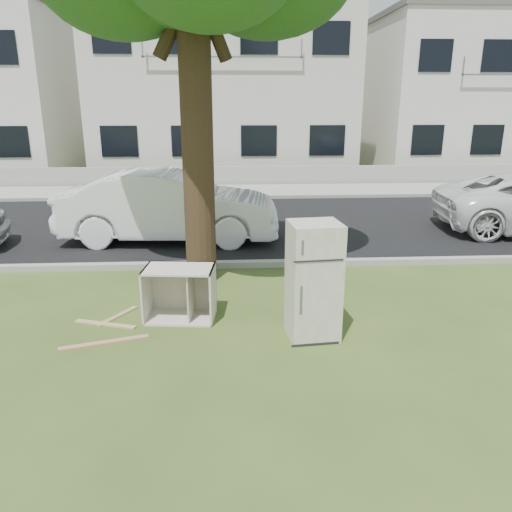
{
  "coord_description": "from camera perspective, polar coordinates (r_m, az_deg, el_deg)",
  "views": [
    {
      "loc": [
        0.1,
        -6.84,
        3.13
      ],
      "look_at": [
        0.52,
        0.6,
        0.8
      ],
      "focal_mm": 35.0,
      "sensor_mm": 36.0,
      "label": 1
    }
  ],
  "objects": [
    {
      "name": "sidewalk",
      "position": [
        18.12,
        -3.57,
        7.37
      ],
      "size": [
        120.0,
        2.8,
        0.01
      ],
      "primitive_type": "cube",
      "color": "gray",
      "rests_on": "ground"
    },
    {
      "name": "plank_a",
      "position": [
        7.12,
        -16.95,
        -9.43
      ],
      "size": [
        1.16,
        0.43,
        0.02
      ],
      "primitive_type": "cube",
      "rotation": [
        0.0,
        0.0,
        0.29
      ],
      "color": "tan",
      "rests_on": "ground"
    },
    {
      "name": "road",
      "position": [
        13.22,
        -3.61,
        3.63
      ],
      "size": [
        120.0,
        7.0,
        0.01
      ],
      "primitive_type": "cube",
      "color": "black",
      "rests_on": "ground"
    },
    {
      "name": "ground",
      "position": [
        7.53,
        -3.75,
        -7.26
      ],
      "size": [
        120.0,
        120.0,
        0.0
      ],
      "primitive_type": "plane",
      "color": "#374F1C"
    },
    {
      "name": "plank_c",
      "position": [
        7.89,
        -15.52,
        -6.61
      ],
      "size": [
        0.5,
        0.72,
        0.02
      ],
      "primitive_type": "cube",
      "rotation": [
        0.0,
        0.0,
        1.0
      ],
      "color": "#9F8A58",
      "rests_on": "ground"
    },
    {
      "name": "low_wall",
      "position": [
        19.64,
        -3.58,
        9.17
      ],
      "size": [
        120.0,
        0.15,
        0.7
      ],
      "primitive_type": "cube",
      "color": "gray",
      "rests_on": "ground"
    },
    {
      "name": "cabinet",
      "position": [
        7.5,
        -8.7,
        -4.23
      ],
      "size": [
        1.08,
        0.73,
        0.79
      ],
      "primitive_type": "cube",
      "rotation": [
        0.0,
        0.0,
        -0.1
      ],
      "color": "silver",
      "rests_on": "ground"
    },
    {
      "name": "plank_b",
      "position": [
        7.66,
        -16.85,
        -7.47
      ],
      "size": [
        0.94,
        0.38,
        0.02
      ],
      "primitive_type": "cube",
      "rotation": [
        0.0,
        0.0,
        -0.31
      ],
      "color": "tan",
      "rests_on": "ground"
    },
    {
      "name": "kerb_near",
      "position": [
        9.81,
        -3.68,
        -1.3
      ],
      "size": [
        120.0,
        0.18,
        0.12
      ],
      "primitive_type": "cube",
      "color": "gray",
      "rests_on": "ground"
    },
    {
      "name": "townhouse_right",
      "position": [
        27.1,
        23.82,
        16.56
      ],
      "size": [
        10.2,
        8.16,
        6.84
      ],
      "color": "silver",
      "rests_on": "ground"
    },
    {
      "name": "car_center",
      "position": [
        11.66,
        -9.82,
        5.63
      ],
      "size": [
        5.03,
        2.0,
        1.63
      ],
      "primitive_type": "imported",
      "rotation": [
        0.0,
        0.0,
        1.51
      ],
      "color": "white",
      "rests_on": "ground"
    },
    {
      "name": "kerb_far",
      "position": [
        16.69,
        -3.58,
        6.5
      ],
      "size": [
        120.0,
        0.18,
        0.12
      ],
      "primitive_type": "cube",
      "color": "gray",
      "rests_on": "ground"
    },
    {
      "name": "fridge",
      "position": [
        6.77,
        6.58,
        -2.84
      ],
      "size": [
        0.72,
        0.68,
        1.61
      ],
      "primitive_type": "cube",
      "rotation": [
        0.0,
        0.0,
        0.1
      ],
      "color": "white",
      "rests_on": "ground"
    },
    {
      "name": "townhouse_center",
      "position": [
        24.35,
        -3.7,
        18.7
      ],
      "size": [
        11.22,
        8.16,
        7.44
      ],
      "color": "beige",
      "rests_on": "ground"
    }
  ]
}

